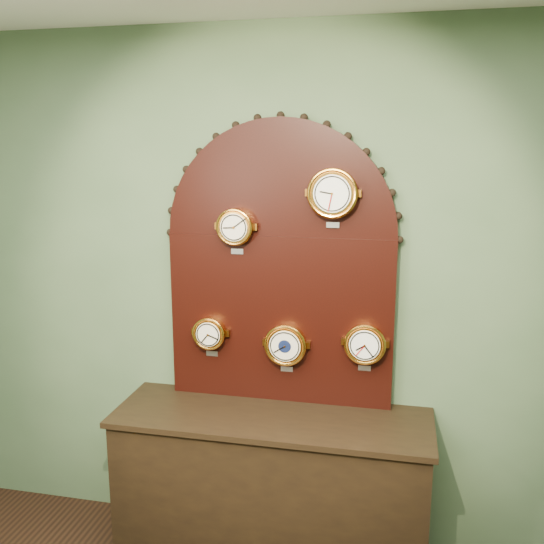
% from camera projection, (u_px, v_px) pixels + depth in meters
% --- Properties ---
extents(wall_back, '(4.00, 0.00, 4.00)m').
position_uv_depth(wall_back, '(282.00, 295.00, 3.19)').
color(wall_back, '#4A6344').
rests_on(wall_back, ground).
extents(shop_counter, '(1.60, 0.50, 0.80)m').
position_uv_depth(shop_counter, '(271.00, 490.00, 3.15)').
color(shop_counter, black).
rests_on(shop_counter, ground_plane).
extents(display_board, '(1.26, 0.06, 1.53)m').
position_uv_depth(display_board, '(280.00, 256.00, 3.10)').
color(display_board, black).
rests_on(display_board, shop_counter).
extents(roman_clock, '(0.19, 0.08, 0.24)m').
position_uv_depth(roman_clock, '(235.00, 227.00, 3.05)').
color(roman_clock, orange).
rests_on(roman_clock, display_board).
extents(arabic_clock, '(0.25, 0.08, 0.30)m').
position_uv_depth(arabic_clock, '(333.00, 193.00, 2.91)').
color(arabic_clock, orange).
rests_on(arabic_clock, display_board).
extents(hygrometer, '(0.18, 0.08, 0.23)m').
position_uv_depth(hygrometer, '(210.00, 333.00, 3.20)').
color(hygrometer, orange).
rests_on(hygrometer, display_board).
extents(barometer, '(0.23, 0.08, 0.28)m').
position_uv_depth(barometer, '(286.00, 344.00, 3.12)').
color(barometer, orange).
rests_on(barometer, display_board).
extents(tide_clock, '(0.21, 0.08, 0.27)m').
position_uv_depth(tide_clock, '(365.00, 344.00, 3.03)').
color(tide_clock, orange).
rests_on(tide_clock, display_board).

